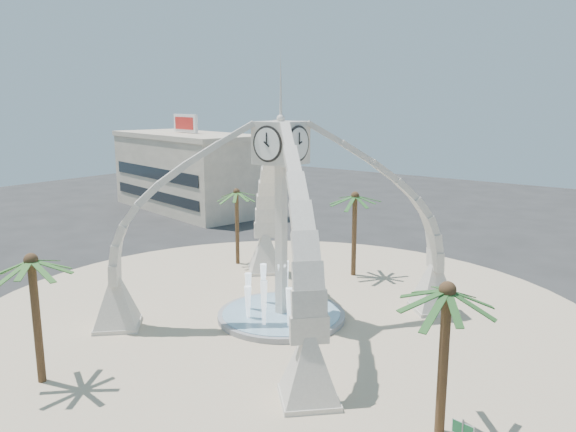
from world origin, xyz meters
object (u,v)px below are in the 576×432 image
Objects in this scene: palm_east at (447,292)px; palm_north at (355,197)px; clock_tower at (281,218)px; palm_south at (31,262)px; fountain at (281,314)px; palm_west at (237,193)px.

palm_north reaches higher than palm_east.
clock_tower is 2.56× the size of palm_east.
clock_tower reaches higher than palm_north.
palm_south is (-4.31, -13.49, -0.40)m from clock_tower.
palm_north reaches higher than palm_south.
palm_north is at bearing 82.06° from palm_south.
palm_north is (-13.79, 16.39, 0.16)m from palm_east.
clock_tower reaches higher than palm_east.
clock_tower reaches higher than fountain.
fountain is 12.12m from palm_north.
palm_east reaches higher than fountain.
palm_north is at bearing 95.28° from fountain.
fountain is 1.17× the size of palm_west.
fountain is at bearing 90.00° from clock_tower.
palm_west reaches higher than fountain.
palm_east reaches higher than palm_south.
palm_north is at bearing 95.28° from clock_tower.
palm_south is (-17.13, -7.59, -0.02)m from palm_east.
palm_west is 9.90m from palm_north.
clock_tower is at bearing -84.72° from palm_north.
palm_east is at bearing -49.93° from palm_north.
clock_tower is at bearing -35.46° from palm_west.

